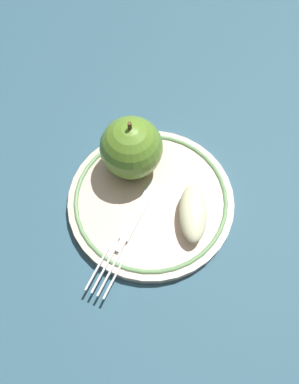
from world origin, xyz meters
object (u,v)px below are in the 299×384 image
at_px(apple_red_whole, 131,148).
at_px(apple_slice_front, 193,213).
at_px(fork, 128,231).
at_px(plate, 150,201).

bearing_deg(apple_red_whole, apple_slice_front, 173.75).
bearing_deg(apple_slice_front, fork, 105.38).
xyz_separation_m(apple_red_whole, apple_slice_front, (-0.11, 0.01, -0.03)).
bearing_deg(plate, fork, 98.74).
height_order(plate, fork, fork).
relative_size(plate, apple_slice_front, 2.79).
height_order(apple_red_whole, fork, apple_red_whole).
height_order(plate, apple_slice_front, apple_slice_front).
xyz_separation_m(plate, apple_slice_front, (-0.06, -0.01, 0.02)).
relative_size(plate, fork, 1.35).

